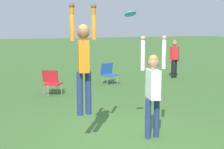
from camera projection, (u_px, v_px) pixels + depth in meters
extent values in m
plane|color=#3D662D|center=(124.00, 141.00, 6.28)|extent=(120.00, 120.00, 0.00)
cylinder|color=navy|center=(80.00, 94.00, 6.09)|extent=(0.12, 0.12, 0.86)
cylinder|color=navy|center=(88.00, 93.00, 6.17)|extent=(0.12, 0.12, 0.86)
cube|color=orange|center=(84.00, 56.00, 6.02)|extent=(0.32, 0.44, 0.61)
sphere|color=brown|center=(83.00, 33.00, 5.95)|extent=(0.23, 0.23, 0.23)
sphere|color=olive|center=(83.00, 29.00, 5.94)|extent=(0.20, 0.20, 0.20)
cylinder|color=orange|center=(72.00, 23.00, 5.82)|extent=(0.08, 0.08, 0.65)
sphere|color=brown|center=(72.00, 6.00, 5.78)|extent=(0.10, 0.10, 0.10)
cylinder|color=orange|center=(94.00, 23.00, 6.03)|extent=(0.08, 0.08, 0.65)
sphere|color=brown|center=(94.00, 6.00, 5.98)|extent=(0.10, 0.10, 0.10)
cylinder|color=navy|center=(148.00, 119.00, 6.36)|extent=(0.12, 0.12, 0.83)
cylinder|color=navy|center=(156.00, 117.00, 6.46)|extent=(0.12, 0.12, 0.83)
cube|color=white|center=(153.00, 84.00, 6.31)|extent=(0.35, 0.51, 0.59)
sphere|color=#9E704C|center=(153.00, 63.00, 6.24)|extent=(0.23, 0.23, 0.23)
sphere|color=olive|center=(154.00, 59.00, 6.23)|extent=(0.19, 0.19, 0.19)
cylinder|color=white|center=(143.00, 54.00, 6.10)|extent=(0.08, 0.08, 0.63)
sphere|color=#9E704C|center=(143.00, 38.00, 6.05)|extent=(0.10, 0.10, 0.10)
cylinder|color=white|center=(164.00, 53.00, 6.33)|extent=(0.08, 0.08, 0.63)
sphere|color=#9E704C|center=(164.00, 38.00, 6.29)|extent=(0.10, 0.10, 0.10)
cylinder|color=#2D9EDB|center=(130.00, 14.00, 5.98)|extent=(0.23, 0.22, 0.10)
cylinder|color=gray|center=(107.00, 81.00, 12.27)|extent=(0.02, 0.02, 0.39)
cylinder|color=gray|center=(117.00, 80.00, 12.49)|extent=(0.02, 0.02, 0.39)
cylinder|color=gray|center=(102.00, 79.00, 12.68)|extent=(0.02, 0.02, 0.39)
cylinder|color=gray|center=(112.00, 78.00, 12.89)|extent=(0.02, 0.02, 0.39)
cube|color=#235193|center=(110.00, 75.00, 12.55)|extent=(0.60, 0.60, 0.04)
cube|color=#235193|center=(107.00, 68.00, 12.74)|extent=(0.55, 0.17, 0.44)
cylinder|color=gray|center=(48.00, 91.00, 10.26)|extent=(0.02, 0.02, 0.39)
cylinder|color=gray|center=(61.00, 90.00, 10.48)|extent=(0.02, 0.02, 0.39)
cylinder|color=gray|center=(44.00, 89.00, 10.67)|extent=(0.02, 0.02, 0.39)
cylinder|color=gray|center=(57.00, 87.00, 10.88)|extent=(0.02, 0.02, 0.39)
cube|color=#B21E23|center=(53.00, 84.00, 10.55)|extent=(0.76, 0.76, 0.04)
cube|color=#B21E23|center=(50.00, 76.00, 10.73)|extent=(0.51, 0.41, 0.43)
cylinder|color=black|center=(173.00, 69.00, 14.10)|extent=(0.12, 0.12, 0.83)
cylinder|color=black|center=(176.00, 69.00, 14.18)|extent=(0.12, 0.12, 0.83)
cube|color=red|center=(174.00, 53.00, 14.04)|extent=(0.41, 0.42, 0.59)
sphere|color=#9E704C|center=(175.00, 43.00, 13.97)|extent=(0.22, 0.22, 0.22)
sphere|color=olive|center=(175.00, 42.00, 13.96)|extent=(0.19, 0.19, 0.19)
cylinder|color=red|center=(171.00, 54.00, 13.94)|extent=(0.08, 0.08, 0.62)
sphere|color=#9E704C|center=(170.00, 61.00, 13.99)|extent=(0.10, 0.10, 0.10)
cylinder|color=red|center=(178.00, 53.00, 14.14)|extent=(0.08, 0.08, 0.62)
sphere|color=#9E704C|center=(178.00, 60.00, 14.19)|extent=(0.10, 0.10, 0.10)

